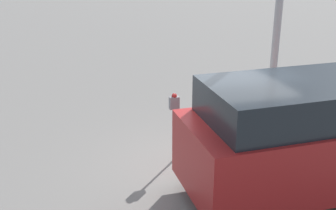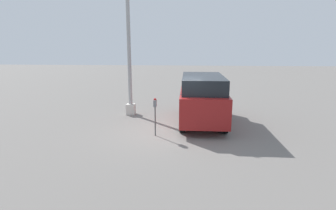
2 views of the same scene
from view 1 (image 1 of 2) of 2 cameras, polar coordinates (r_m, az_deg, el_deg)
ground_plane at (r=8.77m, az=5.06°, el=-8.77°), size 80.00×80.00×0.00m
parking_meter_near at (r=8.63m, az=0.84°, el=-0.91°), size 0.20×0.11×1.52m
lamp_post at (r=11.12m, az=14.51°, el=9.52°), size 0.44×0.44×6.09m
parked_van at (r=7.85m, az=18.91°, el=-3.87°), size 4.62×1.97×2.20m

